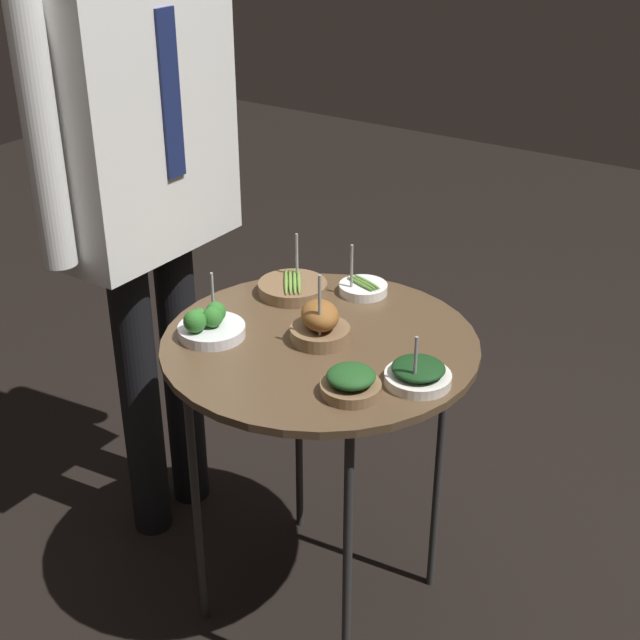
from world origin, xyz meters
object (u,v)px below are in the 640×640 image
bowl_asparagus_near_rim (293,288)px  bowl_asparagus_far_rim (363,288)px  bowl_spinach_mid_right (418,374)px  bowl_broccoli_back_right (209,325)px  bowl_spinach_front_left (351,383)px  serving_cart (320,362)px  bowl_roast_front_right (321,325)px  waiter_figure (139,154)px

bowl_asparagus_near_rim → bowl_asparagus_far_rim: (0.10, -0.14, -0.00)m
bowl_asparagus_near_rim → bowl_spinach_mid_right: (-0.20, -0.45, 0.01)m
bowl_broccoli_back_right → bowl_asparagus_near_rim: bearing=-5.8°
bowl_spinach_mid_right → bowl_asparagus_far_rim: bearing=46.4°
bowl_broccoli_back_right → bowl_spinach_front_left: bearing=-94.1°
serving_cart → bowl_broccoli_back_right: bowl_broccoli_back_right is taller
bowl_roast_front_right → bowl_asparagus_near_rim: (0.16, 0.19, -0.02)m
bowl_spinach_front_left → serving_cart: bearing=49.4°
bowl_roast_front_right → bowl_spinach_front_left: size_ratio=1.42×
serving_cart → bowl_roast_front_right: bearing=-43.4°
bowl_asparagus_near_rim → bowl_asparagus_far_rim: bearing=-54.9°
bowl_asparagus_far_rim → waiter_figure: (-0.20, 0.51, 0.29)m
bowl_broccoli_back_right → waiter_figure: bearing=62.9°
bowl_roast_front_right → serving_cart: bearing=136.6°
serving_cart → bowl_asparagus_near_rim: size_ratio=4.58×
serving_cart → bowl_spinach_front_left: size_ratio=6.29×
bowl_asparagus_near_rim → bowl_spinach_mid_right: size_ratio=1.23×
bowl_spinach_front_left → bowl_spinach_mid_right: bearing=-40.1°
bowl_roast_front_right → bowl_spinach_front_left: 0.23m
serving_cart → bowl_asparagus_far_rim: bowl_asparagus_far_rim is taller
bowl_roast_front_right → bowl_spinach_mid_right: 0.26m
serving_cart → bowl_spinach_mid_right: size_ratio=5.64×
bowl_asparagus_near_rim → bowl_asparagus_far_rim: size_ratio=1.27×
bowl_broccoli_back_right → waiter_figure: (0.18, 0.35, 0.28)m
bowl_roast_front_right → bowl_asparagus_far_rim: bowl_roast_front_right is taller
bowl_roast_front_right → bowl_spinach_mid_right: bowl_roast_front_right is taller
serving_cart → bowl_asparagus_far_rim: (0.25, 0.05, 0.07)m
bowl_spinach_front_left → bowl_broccoli_back_right: 0.38m
bowl_asparagus_near_rim → waiter_figure: bearing=104.7°
bowl_asparagus_far_rim → waiter_figure: bearing=110.8°
bowl_spinach_front_left → bowl_spinach_mid_right: (0.11, -0.09, -0.00)m
bowl_roast_front_right → bowl_spinach_mid_right: (-0.04, -0.26, -0.02)m
serving_cart → bowl_asparagus_near_rim: (0.16, 0.18, 0.07)m
bowl_roast_front_right → bowl_asparagus_near_rim: bowl_roast_front_right is taller
bowl_asparagus_far_rim → bowl_broccoli_back_right: bearing=155.9°
bowl_asparagus_near_rim → bowl_broccoli_back_right: bearing=174.2°
bowl_spinach_mid_right → serving_cart: bearing=81.6°
serving_cart → bowl_spinach_mid_right: bowl_spinach_mid_right is taller
serving_cart → bowl_asparagus_far_rim: size_ratio=5.82×
bowl_spinach_front_left → waiter_figure: bearing=74.3°
bowl_spinach_front_left → waiter_figure: waiter_figure is taller
waiter_figure → bowl_spinach_mid_right: bearing=-96.8°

